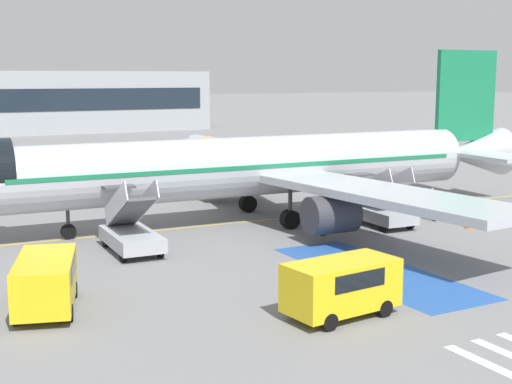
% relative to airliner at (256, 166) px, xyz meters
% --- Properties ---
extents(ground_plane, '(600.00, 600.00, 0.00)m').
position_rel_airliner_xyz_m(ground_plane, '(0.92, -0.34, -3.39)').
color(ground_plane, slate).
extents(apron_leadline_yellow, '(74.39, 3.66, 0.01)m').
position_rel_airliner_xyz_m(apron_leadline_yellow, '(-0.73, 0.03, -3.39)').
color(apron_leadline_yellow, gold).
rests_on(apron_leadline_yellow, ground_plane).
extents(apron_stand_patch_blue, '(4.07, 11.78, 0.01)m').
position_rel_airliner_xyz_m(apron_stand_patch_blue, '(-0.73, -12.82, -3.39)').
color(apron_stand_patch_blue, '#2856A8').
rests_on(apron_stand_patch_blue, ground_plane).
extents(apron_walkway_bar_0, '(0.44, 3.60, 0.01)m').
position_rel_airliner_xyz_m(apron_walkway_bar_0, '(-4.33, -23.01, -3.39)').
color(apron_walkway_bar_0, silver).
rests_on(apron_walkway_bar_0, ground_plane).
extents(airliner, '(39.91, 35.44, 10.61)m').
position_rel_airliner_xyz_m(airliner, '(0.00, 0.00, 0.00)').
color(airliner, '#B7BCC4').
rests_on(airliner, ground_plane).
extents(boarding_stairs_forward, '(2.42, 5.31, 3.95)m').
position_rel_airliner_xyz_m(boarding_stairs_forward, '(-9.30, -3.91, -2.41)').
color(boarding_stairs_forward, '#ADB2BA').
rests_on(boarding_stairs_forward, ground_plane).
extents(boarding_stairs_aft, '(2.42, 5.31, 3.69)m').
position_rel_airliner_xyz_m(boarding_stairs_aft, '(5.91, -4.62, -2.44)').
color(boarding_stairs_aft, '#ADB2BA').
rests_on(boarding_stairs_aft, ground_plane).
extents(fuel_tanker, '(2.67, 10.40, 3.39)m').
position_rel_airliner_xyz_m(fuel_tanker, '(6.86, 22.21, -1.68)').
color(fuel_tanker, '#38383D').
rests_on(fuel_tanker, ground_plane).
extents(service_van_0, '(3.39, 5.13, 2.04)m').
position_rel_airliner_xyz_m(service_van_0, '(-15.13, -11.15, -2.17)').
color(service_van_0, yellow).
rests_on(service_van_0, ground_plane).
extents(service_van_1, '(4.46, 2.43, 2.11)m').
position_rel_airliner_xyz_m(service_van_1, '(-5.73, -17.10, -2.13)').
color(service_van_1, yellow).
rests_on(service_van_1, ground_plane).
extents(ground_crew_0, '(0.49, 0.41, 1.84)m').
position_rel_airliner_xyz_m(ground_crew_0, '(9.88, -4.18, -2.32)').
color(ground_crew_0, '#2D2D33').
rests_on(ground_crew_0, ground_plane).
extents(ground_crew_1, '(0.41, 0.49, 1.79)m').
position_rel_airliner_xyz_m(ground_crew_1, '(10.72, -3.86, -2.36)').
color(ground_crew_1, '#191E38').
rests_on(ground_crew_1, ground_plane).
extents(ground_crew_2, '(0.48, 0.37, 1.72)m').
position_rel_airliner_xyz_m(ground_crew_2, '(1.31, -5.48, -2.40)').
color(ground_crew_2, '#191E38').
rests_on(ground_crew_2, ground_plane).
extents(ground_crew_3, '(0.29, 0.46, 1.69)m').
position_rel_airliner_xyz_m(ground_crew_3, '(9.63, -5.32, -2.42)').
color(ground_crew_3, '#191E38').
rests_on(ground_crew_3, ground_plane).
extents(traffic_cone_0, '(0.61, 0.61, 0.67)m').
position_rel_airliner_xyz_m(traffic_cone_0, '(9.99, -7.94, -3.05)').
color(traffic_cone_0, orange).
rests_on(traffic_cone_0, ground_plane).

